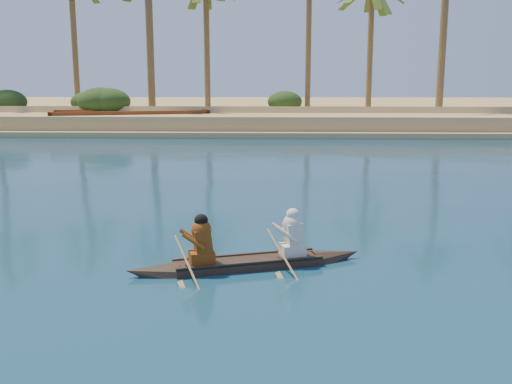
# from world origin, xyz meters

# --- Properties ---
(ground) EXTENTS (160.00, 160.00, 0.00)m
(ground) POSITION_xyz_m (0.00, 0.00, 0.00)
(ground) COLOR #0C2A4E
(ground) RESTS_ON ground
(sandy_embankment) EXTENTS (150.00, 51.00, 1.50)m
(sandy_embankment) POSITION_xyz_m (0.00, 46.89, 0.53)
(sandy_embankment) COLOR tan
(sandy_embankment) RESTS_ON ground
(palm_grove) EXTENTS (110.00, 14.00, 16.00)m
(palm_grove) POSITION_xyz_m (0.00, 35.00, 8.00)
(palm_grove) COLOR #42581F
(palm_grove) RESTS_ON ground
(shrub_cluster) EXTENTS (100.00, 6.00, 2.40)m
(shrub_cluster) POSITION_xyz_m (0.00, 31.50, 1.20)
(shrub_cluster) COLOR #213613
(shrub_cluster) RESTS_ON ground
(canoe) EXTENTS (4.57, 1.97, 1.27)m
(canoe) POSITION_xyz_m (-2.01, -3.34, 0.24)
(canoe) COLOR #33271C
(canoe) RESTS_ON ground
(barge_mid) EXTENTS (11.51, 6.87, 1.82)m
(barge_mid) POSITION_xyz_m (-12.00, 27.00, 0.64)
(barge_mid) COLOR brown
(barge_mid) RESTS_ON ground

